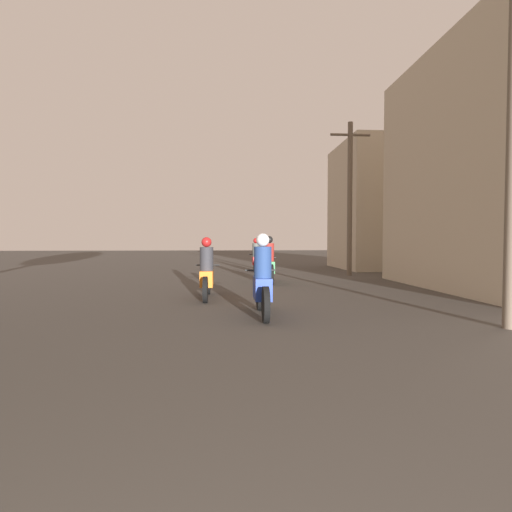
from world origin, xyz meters
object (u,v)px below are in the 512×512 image
Objects in this scene: motorcycle_blue at (262,283)px; motorcycle_red at (256,258)px; motorcycle_orange at (207,274)px; utility_pole_far at (350,195)px; building_right_far at (395,207)px; motorcycle_green at (269,264)px.

motorcycle_red is (0.67, 10.78, -0.01)m from motorcycle_blue.
motorcycle_orange is at bearing 122.64° from motorcycle_blue.
utility_pole_far is at bearing 52.33° from motorcycle_orange.
motorcycle_red is 0.31× the size of utility_pole_far.
motorcycle_orange is 0.32× the size of building_right_far.
building_right_far is (7.24, 1.70, 2.52)m from motorcycle_red.
motorcycle_orange is 8.51m from utility_pole_far.
motorcycle_green reaches higher than motorcycle_orange.
utility_pole_far reaches higher than motorcycle_blue.
motorcycle_blue is 14.99m from building_right_far.
motorcycle_red is (-0.07, 4.94, -0.01)m from motorcycle_green.
motorcycle_red is at bearing 82.00° from motorcycle_orange.
motorcycle_red reaches higher than motorcycle_orange.
motorcycle_red is at bearing 98.93° from motorcycle_green.
motorcycle_orange is at bearing -99.56° from motorcycle_red.
motorcycle_red is 0.31× the size of building_right_far.
utility_pole_far reaches higher than motorcycle_red.
building_right_far reaches higher than motorcycle_blue.
motorcycle_green is (1.87, 3.45, 0.02)m from motorcycle_orange.
building_right_far is at bearing 48.07° from utility_pole_far.
motorcycle_red is at bearing -166.76° from building_right_far.
building_right_far is 5.46m from utility_pole_far.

